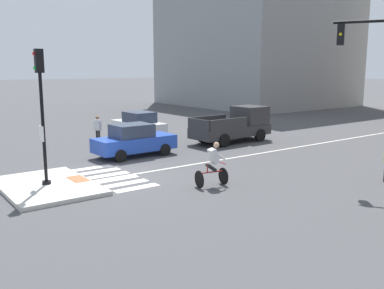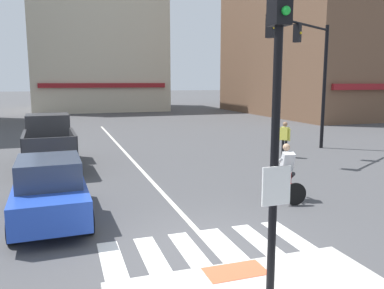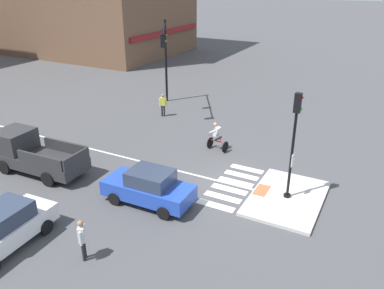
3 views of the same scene
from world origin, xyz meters
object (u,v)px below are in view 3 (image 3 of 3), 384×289
object	(u,v)px
car_blue_westbound_near	(149,187)
cyclist	(217,136)
signal_pole	(294,137)
traffic_light_mast	(165,49)
car_white_cross_left	(3,228)
pedestrian_at_curb_left	(82,237)
pickup_truck_charcoal_westbound_far	(32,154)
pedestrian_waiting_far_side	(163,103)

from	to	relation	value
car_blue_westbound_near	cyclist	xyz separation A→B (m)	(6.67, -0.30, 0.06)
signal_pole	traffic_light_mast	size ratio (longest dim) A/B	0.77
car_white_cross_left	pedestrian_at_curb_left	xyz separation A→B (m)	(0.82, -3.17, 0.17)
signal_pole	pickup_truck_charcoal_westbound_far	world-z (taller)	signal_pole
pedestrian_at_curb_left	signal_pole	bearing A→B (deg)	-36.02
car_white_cross_left	cyclist	distance (m)	12.26
traffic_light_mast	pedestrian_waiting_far_side	distance (m)	3.93
traffic_light_mast	car_blue_westbound_near	bearing A→B (deg)	-152.05
car_white_cross_left	cyclist	bearing A→B (deg)	-16.30
pedestrian_at_curb_left	car_blue_westbound_near	bearing A→B (deg)	0.35
car_white_cross_left	signal_pole	bearing A→B (deg)	-46.06
pedestrian_at_curb_left	car_white_cross_left	bearing A→B (deg)	104.45
pedestrian_at_curb_left	pedestrian_waiting_far_side	world-z (taller)	same
car_blue_westbound_near	pedestrian_at_curb_left	distance (m)	4.29
cyclist	traffic_light_mast	bearing A→B (deg)	51.97
pedestrian_waiting_far_side	car_white_cross_left	bearing A→B (deg)	-171.00
car_blue_westbound_near	car_white_cross_left	world-z (taller)	same
pickup_truck_charcoal_westbound_far	traffic_light_mast	bearing A→B (deg)	-4.04
car_blue_westbound_near	pickup_truck_charcoal_westbound_far	xyz separation A→B (m)	(-0.19, 7.11, 0.17)
pickup_truck_charcoal_westbound_far	cyclist	world-z (taller)	pickup_truck_charcoal_westbound_far
traffic_light_mast	pickup_truck_charcoal_westbound_far	bearing A→B (deg)	175.96
pedestrian_waiting_far_side	traffic_light_mast	bearing A→B (deg)	23.47
signal_pole	pedestrian_at_curb_left	bearing A→B (deg)	143.98
traffic_light_mast	pedestrian_waiting_far_side	xyz separation A→B (m)	(-1.62, -0.70, -3.50)
traffic_light_mast	cyclist	distance (m)	9.09
car_blue_westbound_near	traffic_light_mast	bearing A→B (deg)	27.95
signal_pole	pedestrian_waiting_far_side	xyz separation A→B (m)	(7.00, 11.01, -2.13)
cyclist	pedestrian_at_curb_left	xyz separation A→B (m)	(-10.95, 0.28, 0.11)
traffic_light_mast	car_white_cross_left	xyz separation A→B (m)	(-16.91, -3.13, -3.67)
pickup_truck_charcoal_westbound_far	pedestrian_at_curb_left	distance (m)	8.23
cyclist	pickup_truck_charcoal_westbound_far	bearing A→B (deg)	132.78
traffic_light_mast	pedestrian_waiting_far_side	world-z (taller)	traffic_light_mast
signal_pole	car_white_cross_left	distance (m)	12.15
traffic_light_mast	car_blue_westbound_near	size ratio (longest dim) A/B	1.54
signal_pole	car_white_cross_left	world-z (taller)	signal_pole
signal_pole	car_white_cross_left	size ratio (longest dim) A/B	1.18
car_white_cross_left	pedestrian_at_curb_left	bearing A→B (deg)	-75.55
pickup_truck_charcoal_westbound_far	pedestrian_waiting_far_side	world-z (taller)	pickup_truck_charcoal_westbound_far
traffic_light_mast	pedestrian_at_curb_left	size ratio (longest dim) A/B	3.81
signal_pole	traffic_light_mast	distance (m)	14.62
car_blue_westbound_near	pedestrian_waiting_far_side	bearing A→B (deg)	28.64
car_white_cross_left	pedestrian_waiting_far_side	world-z (taller)	pedestrian_waiting_far_side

